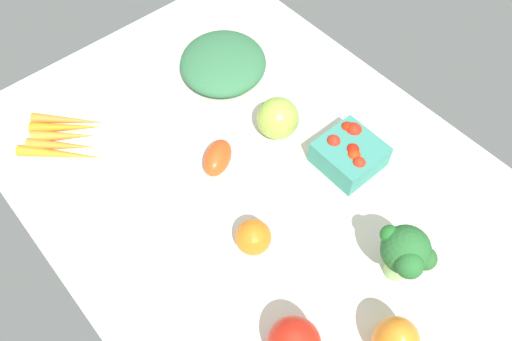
# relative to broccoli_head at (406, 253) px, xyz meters

# --- Properties ---
(tablecloth) EXTENTS (1.04, 0.76, 0.02)m
(tablecloth) POSITION_rel_broccoli_head_xyz_m (0.30, 0.05, -0.09)
(tablecloth) COLOR silver
(tablecloth) RESTS_ON ground
(broccoli_head) EXTENTS (0.09, 0.08, 0.12)m
(broccoli_head) POSITION_rel_broccoli_head_xyz_m (0.00, 0.00, 0.00)
(broccoli_head) COLOR #97C679
(broccoli_head) RESTS_ON tablecloth
(roma_tomato) EXTENTS (0.08, 0.09, 0.05)m
(roma_tomato) POSITION_rel_broccoli_head_xyz_m (0.37, 0.09, -0.05)
(roma_tomato) COLOR #D94C1A
(roma_tomato) RESTS_ON tablecloth
(leafy_greens_clump) EXTENTS (0.26, 0.26, 0.06)m
(leafy_greens_clump) POSITION_rel_broccoli_head_xyz_m (0.55, -0.07, -0.05)
(leafy_greens_clump) COLOR #347147
(leafy_greens_clump) RESTS_ON tablecloth
(heirloom_tomato_orange) EXTENTS (0.06, 0.06, 0.06)m
(heirloom_tomato_orange) POSITION_rel_broccoli_head_xyz_m (0.19, 0.15, -0.05)
(heirloom_tomato_orange) COLOR orange
(heirloom_tomato_orange) RESTS_ON tablecloth
(heirloom_tomato_green) EXTENTS (0.08, 0.08, 0.08)m
(heirloom_tomato_green) POSITION_rel_broccoli_head_xyz_m (0.35, -0.05, -0.04)
(heirloom_tomato_green) COLOR #9CBB46
(heirloom_tomato_green) RESTS_ON tablecloth
(carrot_bunch) EXTENTS (0.19, 0.18, 0.03)m
(carrot_bunch) POSITION_rel_broccoli_head_xyz_m (0.61, 0.28, -0.07)
(carrot_bunch) COLOR orange
(carrot_bunch) RESTS_ON tablecloth
(berry_basket) EXTENTS (0.11, 0.11, 0.06)m
(berry_basket) POSITION_rel_broccoli_head_xyz_m (0.21, -0.11, -0.05)
(berry_basket) COLOR teal
(berry_basket) RESTS_ON tablecloth
(bell_pepper_orange) EXTENTS (0.10, 0.10, 0.09)m
(bell_pepper_orange) POSITION_rel_broccoli_head_xyz_m (-0.08, 0.10, -0.03)
(bell_pepper_orange) COLOR orange
(bell_pepper_orange) RESTS_ON tablecloth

